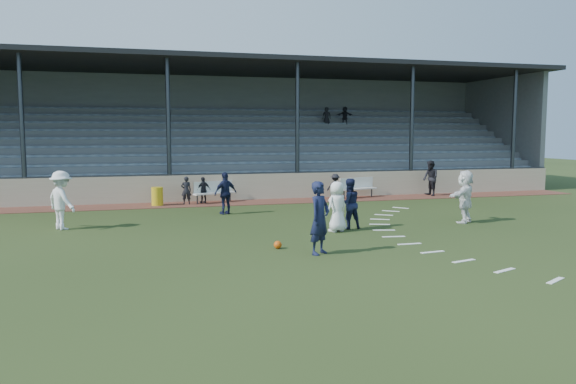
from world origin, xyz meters
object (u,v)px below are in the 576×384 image
object	(u,v)px
bench_left	(214,190)
football	(278,245)
trash_bin	(157,196)
bench_right	(357,186)
player_navy_lead	(320,218)
player_white_lead	(337,207)
official	(431,178)

from	to	relation	value
bench_left	football	size ratio (longest dim) A/B	9.28
trash_bin	football	bearing A→B (deg)	-74.76
bench_right	player_navy_lead	bearing A→B (deg)	-133.82
bench_right	player_white_lead	size ratio (longest dim) A/B	1.27
player_white_lead	official	bearing A→B (deg)	-156.68
trash_bin	player_white_lead	size ratio (longest dim) A/B	0.49
player_navy_lead	official	size ratio (longest dim) A/B	1.08
bench_left	football	distance (m)	10.45
bench_right	football	bearing A→B (deg)	-139.34
trash_bin	player_navy_lead	distance (m)	11.57
player_white_lead	player_navy_lead	xyz separation A→B (m)	(-1.59, -2.99, 0.14)
player_white_lead	player_navy_lead	distance (m)	3.39
official	bench_right	bearing A→B (deg)	-96.03
bench_left	football	world-z (taller)	bench_left
player_navy_lead	official	world-z (taller)	player_navy_lead
bench_right	trash_bin	distance (m)	9.42
bench_right	official	distance (m)	3.79
player_navy_lead	trash_bin	bearing A→B (deg)	69.61
trash_bin	football	world-z (taller)	trash_bin
bench_right	bench_left	bearing A→B (deg)	163.81
official	player_navy_lead	bearing A→B (deg)	-42.35
bench_right	player_white_lead	xyz separation A→B (m)	(-4.20, -8.49, 0.21)
bench_left	bench_right	xyz separation A→B (m)	(6.93, 0.10, 0.00)
player_navy_lead	bench_right	bearing A→B (deg)	24.64
trash_bin	bench_right	bearing A→B (deg)	3.05
player_white_lead	official	distance (m)	11.45
bench_right	trash_bin	bearing A→B (deg)	166.01
player_white_lead	football	bearing A→B (deg)	17.32
player_navy_lead	official	xyz separation A→B (m)	(9.57, 11.20, -0.05)
bench_left	player_navy_lead	size ratio (longest dim) A/B	1.06
football	player_navy_lead	bearing A→B (deg)	-47.04
bench_left	official	xyz separation A→B (m)	(10.70, -0.17, 0.30)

